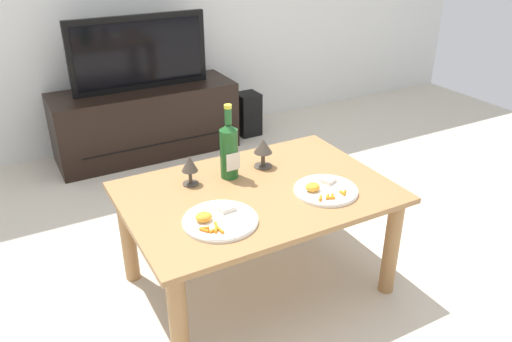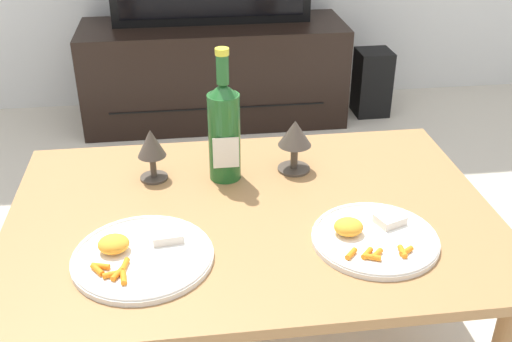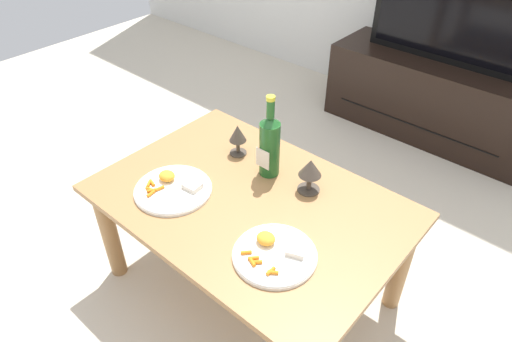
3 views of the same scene
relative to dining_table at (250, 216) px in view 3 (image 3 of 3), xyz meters
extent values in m
plane|color=beige|center=(0.00, 0.00, -0.42)|extent=(6.40, 6.40, 0.00)
cube|color=#9E7042|center=(0.00, 0.00, 0.08)|extent=(1.15, 0.79, 0.03)
cylinder|color=#9E7042|center=(-0.51, -0.33, -0.18)|extent=(0.07, 0.07, 0.49)
cylinder|color=#9E7042|center=(-0.51, 0.33, -0.18)|extent=(0.07, 0.07, 0.49)
cylinder|color=#9E7042|center=(0.51, 0.33, -0.18)|extent=(0.07, 0.07, 0.49)
cube|color=black|center=(0.02, 1.71, -0.18)|extent=(1.29, 0.44, 0.49)
cube|color=black|center=(0.02, 1.49, -0.27)|extent=(1.03, 0.01, 0.01)
cube|color=black|center=(0.02, 1.71, 0.32)|extent=(0.95, 0.04, 0.50)
cube|color=black|center=(0.02, 1.69, 0.32)|extent=(0.88, 0.01, 0.42)
cylinder|color=#1E5923|center=(-0.05, 0.17, 0.20)|extent=(0.08, 0.08, 0.23)
cone|color=#1E5923|center=(-0.05, 0.17, 0.33)|extent=(0.08, 0.08, 0.04)
cylinder|color=#1E5923|center=(-0.05, 0.17, 0.38)|extent=(0.03, 0.03, 0.07)
cylinder|color=yellow|center=(-0.05, 0.17, 0.43)|extent=(0.03, 0.03, 0.02)
cube|color=silver|center=(-0.05, 0.13, 0.18)|extent=(0.07, 0.00, 0.08)
cylinder|color=#473D33|center=(-0.23, 0.19, 0.09)|extent=(0.07, 0.07, 0.01)
cylinder|color=#473D33|center=(-0.23, 0.19, 0.12)|extent=(0.02, 0.02, 0.06)
cone|color=#473D33|center=(-0.23, 0.19, 0.19)|extent=(0.07, 0.07, 0.07)
cylinder|color=#473D33|center=(0.14, 0.19, 0.09)|extent=(0.09, 0.09, 0.01)
cylinder|color=#473D33|center=(0.14, 0.19, 0.13)|extent=(0.02, 0.02, 0.07)
cone|color=#473D33|center=(0.14, 0.19, 0.20)|extent=(0.09, 0.09, 0.07)
cylinder|color=white|center=(-0.25, -0.16, 0.09)|extent=(0.30, 0.30, 0.01)
torus|color=white|center=(-0.25, -0.16, 0.10)|extent=(0.29, 0.29, 0.01)
ellipsoid|color=orange|center=(-0.31, -0.13, 0.12)|extent=(0.07, 0.06, 0.04)
cube|color=beige|center=(-0.20, -0.10, 0.11)|extent=(0.07, 0.06, 0.02)
cylinder|color=orange|center=(-0.29, -0.19, 0.11)|extent=(0.02, 0.04, 0.01)
cylinder|color=orange|center=(-0.33, -0.19, 0.11)|extent=(0.04, 0.02, 0.01)
cylinder|color=orange|center=(-0.34, -0.20, 0.11)|extent=(0.03, 0.04, 0.01)
cylinder|color=orange|center=(-0.31, -0.22, 0.11)|extent=(0.04, 0.02, 0.01)
cylinder|color=orange|center=(-0.29, -0.23, 0.11)|extent=(0.02, 0.04, 0.01)
cylinder|color=orange|center=(-0.30, -0.22, 0.11)|extent=(0.03, 0.04, 0.01)
cylinder|color=white|center=(0.25, -0.16, 0.09)|extent=(0.28, 0.28, 0.01)
torus|color=white|center=(0.25, -0.16, 0.10)|extent=(0.27, 0.27, 0.01)
ellipsoid|color=orange|center=(0.20, -0.14, 0.12)|extent=(0.06, 0.06, 0.04)
cube|color=beige|center=(0.30, -0.11, 0.11)|extent=(0.08, 0.07, 0.02)
cylinder|color=orange|center=(0.18, -0.22, 0.11)|extent=(0.03, 0.03, 0.01)
cylinder|color=orange|center=(0.21, -0.22, 0.11)|extent=(0.03, 0.03, 0.01)
cylinder|color=orange|center=(0.22, -0.23, 0.11)|extent=(0.04, 0.02, 0.01)
cylinder|color=orange|center=(0.23, -0.22, 0.11)|extent=(0.03, 0.03, 0.01)
cylinder|color=orange|center=(0.29, -0.22, 0.11)|extent=(0.01, 0.04, 0.01)
cylinder|color=orange|center=(0.30, -0.22, 0.11)|extent=(0.04, 0.03, 0.01)
camera|label=1|loc=(-0.93, -1.68, 1.15)|focal=35.36mm
camera|label=2|loc=(-0.15, -1.20, 0.87)|focal=42.52mm
camera|label=3|loc=(0.86, -0.95, 1.21)|focal=31.75mm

